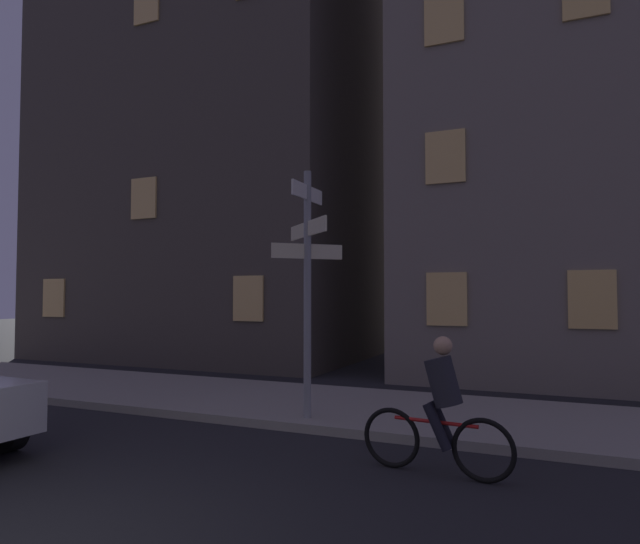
{
  "coord_description": "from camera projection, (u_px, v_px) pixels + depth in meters",
  "views": [
    {
      "loc": [
        4.11,
        -2.61,
        2.09
      ],
      "look_at": [
        0.47,
        5.8,
        2.48
      ],
      "focal_mm": 30.63,
      "sensor_mm": 36.0,
      "label": 1
    }
  ],
  "objects": [
    {
      "name": "sidewalk_kerb",
      "position": [
        315.0,
        405.0,
        10.03
      ],
      "size": [
        40.0,
        3.43,
        0.14
      ],
      "primitive_type": "cube",
      "color": "gray",
      "rests_on": "ground_plane"
    },
    {
      "name": "signpost",
      "position": [
        307.0,
        271.0,
        8.77
      ],
      "size": [
        1.14,
        1.14,
        3.95
      ],
      "color": "gray",
      "rests_on": "sidewalk_kerb"
    },
    {
      "name": "cyclist",
      "position": [
        439.0,
        411.0,
        6.34
      ],
      "size": [
        1.82,
        0.37,
        1.61
      ],
      "color": "black",
      "rests_on": "ground_plane"
    },
    {
      "name": "building_left_block",
      "position": [
        230.0,
        115.0,
        20.25
      ],
      "size": [
        10.64,
        9.09,
        17.57
      ],
      "color": "#4C443D",
      "rests_on": "ground_plane"
    },
    {
      "name": "building_right_block",
      "position": [
        578.0,
        86.0,
        15.29
      ],
      "size": [
        8.79,
        8.63,
        15.91
      ],
      "color": "slate",
      "rests_on": "ground_plane"
    }
  ]
}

